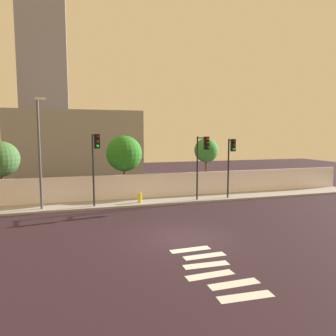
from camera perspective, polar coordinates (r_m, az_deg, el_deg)
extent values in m
plane|color=black|center=(15.72, 2.97, -12.43)|extent=(80.00, 80.00, 0.00)
cube|color=#999999|center=(23.32, -3.87, -6.08)|extent=(36.00, 2.40, 0.15)
cube|color=white|center=(24.37, -4.56, -3.21)|extent=(36.00, 0.18, 1.80)
cube|color=silver|center=(10.84, 13.79, -21.53)|extent=(1.82, 0.52, 0.01)
cube|color=silver|center=(11.53, 11.81, -19.72)|extent=(1.81, 0.47, 0.01)
cube|color=silver|center=(12.01, 7.57, -18.53)|extent=(1.82, 0.52, 0.01)
cube|color=silver|center=(12.80, 6.90, -16.90)|extent=(1.81, 0.49, 0.01)
cube|color=silver|center=(13.63, 6.61, -15.43)|extent=(1.81, 0.48, 0.01)
cube|color=silver|center=(14.26, 4.03, -14.41)|extent=(1.81, 0.49, 0.01)
cylinder|color=black|center=(24.48, 10.79, -0.08)|extent=(0.12, 0.12, 4.49)
cylinder|color=black|center=(23.96, 11.25, 4.92)|extent=(0.16, 0.83, 0.08)
cube|color=black|center=(23.59, 11.61, 4.04)|extent=(0.36, 0.23, 0.90)
sphere|color=black|center=(23.47, 11.74, 4.69)|extent=(0.18, 0.18, 0.18)
sphere|color=#33260A|center=(23.48, 11.72, 4.01)|extent=(0.18, 0.18, 0.18)
sphere|color=#19F24C|center=(23.49, 11.71, 3.32)|extent=(0.18, 0.18, 0.18)
cylinder|color=black|center=(23.41, 5.28, -0.06)|extent=(0.12, 0.12, 4.67)
cylinder|color=black|center=(22.72, 6.12, 5.40)|extent=(0.24, 1.27, 0.08)
cube|color=black|center=(22.18, 6.93, 4.46)|extent=(0.36, 0.24, 0.90)
sphere|color=red|center=(22.07, 7.10, 5.15)|extent=(0.18, 0.18, 0.18)
sphere|color=#33260A|center=(22.08, 7.09, 4.43)|extent=(0.18, 0.18, 0.18)
sphere|color=black|center=(22.09, 7.08, 3.70)|extent=(0.18, 0.18, 0.18)
cylinder|color=black|center=(21.75, -13.27, -0.44)|extent=(0.12, 0.12, 4.85)
cylinder|color=black|center=(20.91, -13.07, 5.70)|extent=(0.26, 1.42, 0.08)
cube|color=black|center=(20.22, -12.66, 4.70)|extent=(0.36, 0.24, 0.90)
sphere|color=black|center=(20.10, -12.61, 5.47)|extent=(0.18, 0.18, 0.18)
sphere|color=#33260A|center=(20.10, -12.59, 4.67)|extent=(0.18, 0.18, 0.18)
sphere|color=#19F24C|center=(20.11, -12.57, 3.87)|extent=(0.18, 0.18, 0.18)
cylinder|color=#4C4C51|center=(21.91, -22.09, 2.24)|extent=(0.16, 0.16, 7.07)
cylinder|color=#4C4C51|center=(21.26, -22.24, 11.55)|extent=(0.40, 1.43, 0.10)
cube|color=beige|center=(20.54, -21.99, 11.48)|extent=(0.64, 0.36, 0.16)
cylinder|color=gold|center=(22.73, -5.08, -5.49)|extent=(0.24, 0.24, 0.56)
sphere|color=gold|center=(22.67, -5.09, -4.70)|extent=(0.26, 0.26, 0.26)
cylinder|color=gold|center=(22.69, -5.50, -5.44)|extent=(0.10, 0.09, 0.09)
cylinder|color=gold|center=(22.76, -4.66, -5.40)|extent=(0.10, 0.09, 0.09)
cylinder|color=brown|center=(25.35, -27.57, -3.00)|extent=(0.20, 0.20, 2.57)
sphere|color=#3A6834|center=(25.13, -27.79, 1.45)|extent=(2.49, 2.49, 2.49)
cylinder|color=brown|center=(25.16, -7.82, -2.24)|extent=(0.19, 0.19, 2.72)
sphere|color=#277821|center=(24.94, -7.89, 2.60)|extent=(2.79, 2.79, 2.79)
cylinder|color=brown|center=(27.07, 6.84, -1.26)|extent=(0.18, 0.18, 3.07)
sphere|color=#348436|center=(26.89, 6.90, 3.18)|extent=(2.03, 2.03, 2.03)
cube|color=gray|center=(37.54, -16.13, 4.03)|extent=(14.29, 6.00, 7.54)
cube|color=gray|center=(50.54, -21.46, 16.56)|extent=(6.44, 5.00, 28.99)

